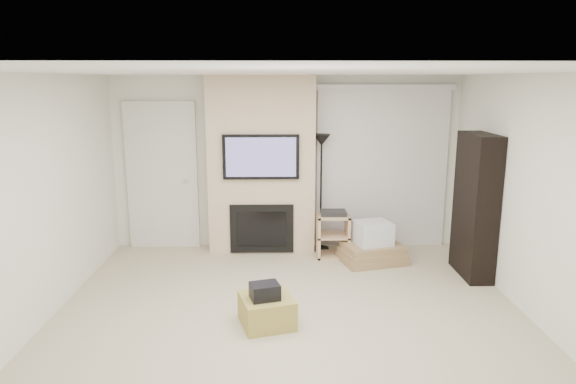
{
  "coord_description": "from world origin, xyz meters",
  "views": [
    {
      "loc": [
        -0.11,
        -4.66,
        2.43
      ],
      "look_at": [
        0.0,
        1.2,
        1.15
      ],
      "focal_mm": 32.0,
      "sensor_mm": 36.0,
      "label": 1
    }
  ],
  "objects_px": {
    "floor_lamp": "(321,160)",
    "box_stack": "(372,247)",
    "bookshelf": "(475,206)",
    "av_stand": "(333,232)",
    "ottoman": "(267,311)"
  },
  "relations": [
    {
      "from": "floor_lamp",
      "to": "box_stack",
      "type": "relative_size",
      "value": 1.75
    },
    {
      "from": "box_stack",
      "to": "bookshelf",
      "type": "xyz_separation_m",
      "value": [
        1.18,
        -0.49,
        0.69
      ]
    },
    {
      "from": "av_stand",
      "to": "bookshelf",
      "type": "height_order",
      "value": "bookshelf"
    },
    {
      "from": "floor_lamp",
      "to": "av_stand",
      "type": "height_order",
      "value": "floor_lamp"
    },
    {
      "from": "box_stack",
      "to": "bookshelf",
      "type": "distance_m",
      "value": 1.45
    },
    {
      "from": "ottoman",
      "to": "av_stand",
      "type": "height_order",
      "value": "av_stand"
    },
    {
      "from": "ottoman",
      "to": "bookshelf",
      "type": "xyz_separation_m",
      "value": [
        2.57,
        1.33,
        0.75
      ]
    },
    {
      "from": "floor_lamp",
      "to": "bookshelf",
      "type": "bearing_deg",
      "value": -28.76
    },
    {
      "from": "ottoman",
      "to": "av_stand",
      "type": "relative_size",
      "value": 0.76
    },
    {
      "from": "ottoman",
      "to": "floor_lamp",
      "type": "distance_m",
      "value": 2.73
    },
    {
      "from": "box_stack",
      "to": "bookshelf",
      "type": "height_order",
      "value": "bookshelf"
    },
    {
      "from": "floor_lamp",
      "to": "av_stand",
      "type": "xyz_separation_m",
      "value": [
        0.15,
        -0.28,
        -0.99
      ]
    },
    {
      "from": "av_stand",
      "to": "floor_lamp",
      "type": "bearing_deg",
      "value": 118.19
    },
    {
      "from": "ottoman",
      "to": "box_stack",
      "type": "xyz_separation_m",
      "value": [
        1.4,
        1.82,
        0.06
      ]
    },
    {
      "from": "av_stand",
      "to": "ottoman",
      "type": "bearing_deg",
      "value": -113.19
    }
  ]
}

